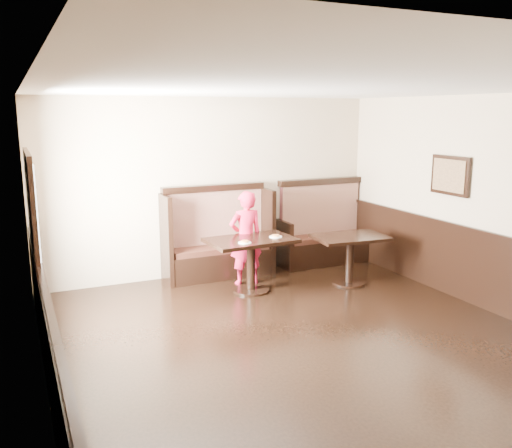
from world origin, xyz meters
TOP-DOWN VIEW (x-y plane):
  - ground at (0.00, 0.00)m, footprint 7.00×7.00m
  - room_shell at (-0.30, 0.28)m, footprint 7.00×7.00m
  - booth_main at (0.00, 3.30)m, footprint 1.75×0.72m
  - booth_neighbor at (1.95, 3.29)m, footprint 1.65×0.72m
  - table_main at (0.17, 2.36)m, footprint 1.28×0.85m
  - table_neighbor at (1.68, 2.07)m, footprint 1.14×0.80m
  - child at (0.25, 2.73)m, footprint 0.52×0.35m
  - pizza_plate_left at (-0.01, 2.16)m, footprint 0.18×0.18m
  - pizza_plate_right at (0.54, 2.30)m, footprint 0.19×0.19m

SIDE VIEW (x-z plane):
  - ground at x=0.00m, z-range 0.00..0.00m
  - booth_neighbor at x=1.95m, z-range -0.24..1.21m
  - booth_main at x=0.00m, z-range -0.20..1.25m
  - table_neighbor at x=1.68m, z-range 0.18..0.93m
  - table_main at x=0.17m, z-range 0.21..1.00m
  - room_shell at x=-0.30m, z-range -2.83..4.17m
  - child at x=0.25m, z-range 0.00..1.43m
  - pizza_plate_left at x=-0.01m, z-range 0.78..0.82m
  - pizza_plate_right at x=0.54m, z-range 0.78..0.82m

